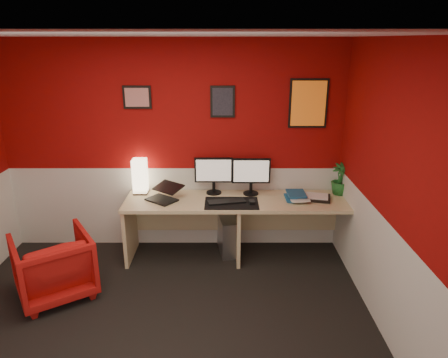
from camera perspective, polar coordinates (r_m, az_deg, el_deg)
ground at (r=3.89m, az=-9.51°, el=-20.88°), size 4.00×3.50×0.01m
ceiling at (r=3.00m, az=-12.23°, el=19.08°), size 4.00×3.50×0.01m
wall_back at (r=4.88m, az=-7.08°, el=4.30°), size 4.00×0.01×2.50m
wall_right at (r=3.48m, az=23.80°, el=-3.34°), size 0.01×3.50×2.50m
wainscot_back at (r=5.12m, az=-6.75°, el=-3.86°), size 4.00×0.01×1.00m
wainscot_right at (r=3.80m, az=22.20°, el=-13.87°), size 0.01×3.50×1.00m
desk at (r=4.83m, az=1.96°, el=-6.93°), size 2.60×0.65×0.73m
shoji_lamp at (r=4.91m, az=-11.65°, el=0.25°), size 0.16×0.16×0.40m
laptop at (r=4.67m, az=-8.77°, el=-1.74°), size 0.40×0.38×0.22m
monitor_left at (r=4.78m, az=-1.46°, el=1.26°), size 0.45×0.06×0.58m
monitor_right at (r=4.76m, az=3.83°, el=1.16°), size 0.45×0.06×0.58m
desk_mat at (r=4.57m, az=1.06°, el=-3.40°), size 0.60×0.38×0.01m
keyboard at (r=4.59m, az=0.37°, el=-3.15°), size 0.44×0.22×0.02m
mouse at (r=4.57m, az=3.93°, el=-3.22°), size 0.06×0.10×0.03m
book_bottom at (r=4.74m, az=8.55°, el=-2.68°), size 0.20×0.27×0.02m
book_middle at (r=4.70m, az=9.09°, el=-2.53°), size 0.22×0.30×0.02m
book_top at (r=4.73m, az=8.82°, el=-2.08°), size 0.21×0.28×0.03m
zen_tray at (r=4.81m, az=12.55°, el=-2.55°), size 0.40×0.32×0.03m
potted_plant at (r=4.98m, az=15.97°, el=-0.00°), size 0.25×0.25×0.37m
pc_tower at (r=5.00m, az=0.56°, el=-7.76°), size 0.27×0.48×0.45m
armchair at (r=4.51m, az=-22.73°, el=-11.08°), size 0.98×0.99×0.66m
art_left at (r=4.81m, az=-12.06°, el=11.12°), size 0.32×0.02×0.26m
art_center at (r=4.72m, az=-0.20°, el=10.77°), size 0.28×0.02×0.36m
art_right at (r=4.82m, az=11.72°, el=10.31°), size 0.44×0.02×0.56m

